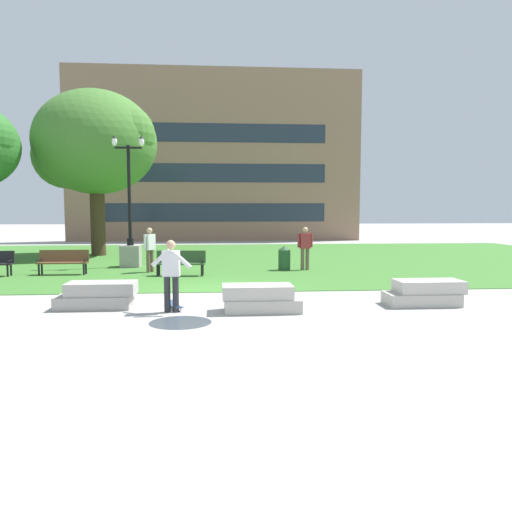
{
  "coord_description": "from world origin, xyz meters",
  "views": [
    {
      "loc": [
        0.13,
        -14.44,
        2.42
      ],
      "look_at": [
        1.16,
        -1.4,
        1.2
      ],
      "focal_mm": 35.0,
      "sensor_mm": 36.0,
      "label": 1
    }
  ],
  "objects": [
    {
      "name": "concrete_block_right",
      "position": [
        5.38,
        -2.32,
        0.31
      ],
      "size": [
        1.92,
        0.9,
        0.64
      ],
      "color": "#B2ADA3",
      "rests_on": "ground"
    },
    {
      "name": "grass_lawn",
      "position": [
        0.0,
        10.0,
        0.01
      ],
      "size": [
        40.0,
        20.0,
        0.02
      ],
      "primitive_type": "cube",
      "color": "#3D752D",
      "rests_on": "ground"
    },
    {
      "name": "person_skateboarder",
      "position": [
        -0.95,
        -2.69,
        0.97
      ],
      "size": [
        1.0,
        0.57,
        1.71
      ],
      "color": "#28282D",
      "rests_on": "ground"
    },
    {
      "name": "puddle",
      "position": [
        -0.67,
        -3.82,
        0.0
      ],
      "size": [
        1.34,
        1.34,
        0.01
      ],
      "primitive_type": "cylinder",
      "color": "#47515B",
      "rests_on": "ground"
    },
    {
      "name": "building_facade_distant",
      "position": [
        0.04,
        24.5,
        6.54
      ],
      "size": [
        22.56,
        1.03,
        13.1
      ],
      "color": "#8E6B56",
      "rests_on": "ground"
    },
    {
      "name": "tree_far_right",
      "position": [
        -6.16,
        12.29,
        5.78
      ],
      "size": [
        6.56,
        6.25,
        8.51
      ],
      "color": "#42301E",
      "rests_on": "grass_lawn"
    },
    {
      "name": "concrete_block_center",
      "position": [
        -2.81,
        -2.03,
        0.31
      ],
      "size": [
        1.9,
        0.9,
        0.64
      ],
      "color": "#9E9991",
      "rests_on": "ground"
    },
    {
      "name": "skateboard",
      "position": [
        -0.92,
        -2.27,
        0.09
      ],
      "size": [
        0.51,
        1.03,
        0.14
      ],
      "color": "#2D4C75",
      "rests_on": "ground"
    },
    {
      "name": "park_bench_near_left",
      "position": [
        -1.2,
        3.8,
        0.54
      ],
      "size": [
        1.84,
        0.68,
        0.9
      ],
      "color": "#284723",
      "rests_on": "grass_lawn"
    },
    {
      "name": "person_bystander_near_lawn",
      "position": [
        3.63,
        5.11,
        0.98
      ],
      "size": [
        0.63,
        0.27,
        1.71
      ],
      "color": "brown",
      "rests_on": "grass_lawn"
    },
    {
      "name": "park_bench_near_right",
      "position": [
        -5.56,
        4.45,
        0.54
      ],
      "size": [
        1.8,
        0.54,
        0.9
      ],
      "color": "brown",
      "rests_on": "grass_lawn"
    },
    {
      "name": "trash_bin",
      "position": [
        2.8,
        5.14,
        0.5
      ],
      "size": [
        0.49,
        0.49,
        0.96
      ],
      "color": "#234C28",
      "rests_on": "grass_lawn"
    },
    {
      "name": "concrete_block_left",
      "position": [
        1.14,
        -2.79,
        0.31
      ],
      "size": [
        1.85,
        0.9,
        0.64
      ],
      "color": "#B2ADA3",
      "rests_on": "ground"
    },
    {
      "name": "person_bystander_far_lawn",
      "position": [
        -2.44,
        4.85,
        0.98
      ],
      "size": [
        0.43,
        0.57,
        1.71
      ],
      "color": "brown",
      "rests_on": "grass_lawn"
    },
    {
      "name": "lamp_post_center",
      "position": [
        -3.49,
        6.78,
        1.11
      ],
      "size": [
        1.32,
        0.8,
        5.44
      ],
      "color": "gray",
      "rests_on": "grass_lawn"
    },
    {
      "name": "ground_plane",
      "position": [
        0.0,
        0.0,
        0.0
      ],
      "size": [
        140.0,
        140.0,
        0.0
      ],
      "primitive_type": "plane",
      "color": "#A3A09B"
    }
  ]
}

